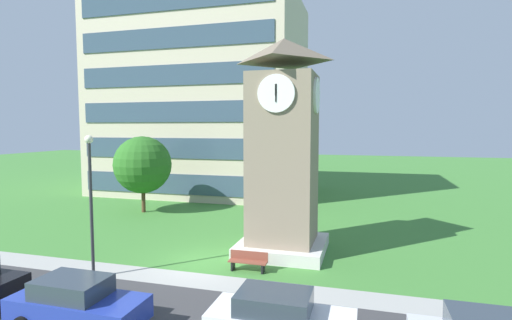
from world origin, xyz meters
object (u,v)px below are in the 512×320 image
Objects in this scene: clock_tower at (283,158)px; street_lamp at (91,191)px; park_bench at (248,261)px; parked_car_blue at (77,303)px; tree_by_building at (143,165)px; parked_car_white at (279,319)px.

clock_tower is 1.78× the size of street_lamp.
park_bench is at bearing 22.32° from street_lamp.
clock_tower is 2.49× the size of parked_car_blue.
parked_car_blue is (-4.83, -9.67, -4.15)m from clock_tower.
street_lamp is at bearing -67.21° from tree_by_building.
street_lamp reaches higher than park_bench.
street_lamp is 5.51m from parked_car_blue.
street_lamp reaches higher than parked_car_white.
park_bench is 0.41× the size of parked_car_white.
park_bench is at bearing 115.42° from parked_car_white.
clock_tower reaches higher than parked_car_white.
park_bench is at bearing 59.22° from parked_car_blue.
street_lamp is at bearing 122.48° from parked_car_blue.
clock_tower is at bearing 73.20° from park_bench.
parked_car_white is at bearing -64.58° from park_bench.
tree_by_building is (-12.54, 6.67, -1.28)m from clock_tower.
parked_car_white is at bearing -78.71° from clock_tower.
street_lamp is 1.43× the size of parked_car_white.
parked_car_blue and parked_car_white have the same top height.
parked_car_blue is at bearing -64.74° from tree_by_building.
parked_car_white is (6.61, 0.76, -0.00)m from parked_car_blue.
clock_tower is at bearing 101.29° from parked_car_white.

